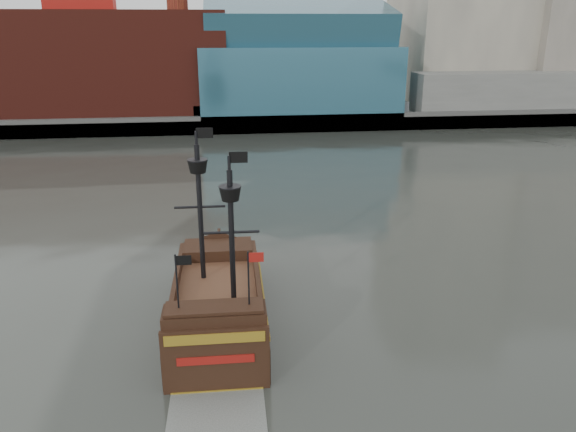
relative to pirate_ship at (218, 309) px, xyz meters
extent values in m
plane|color=#2C2F29|center=(3.02, -7.63, -1.00)|extent=(400.00, 400.00, 0.00)
cube|color=slate|center=(3.02, 84.37, 0.00)|extent=(220.00, 60.00, 2.00)
cube|color=#4C4C49|center=(3.02, 54.87, 0.30)|extent=(220.00, 1.00, 2.60)
cube|color=maroon|center=(-18.98, 64.37, 8.50)|extent=(42.00, 18.00, 15.00)
cube|color=#2B5E74|center=(13.02, 62.37, 6.00)|extent=(30.00, 16.00, 10.00)
cube|color=slate|center=(51.02, 58.37, 4.00)|extent=(40.00, 6.00, 6.00)
cube|color=#2B5E74|center=(13.02, 62.37, 14.00)|extent=(28.00, 14.94, 8.78)
cube|color=black|center=(0.00, 0.26, -0.43)|extent=(4.96, 11.46, 2.46)
cube|color=#502E1D|center=(0.00, 0.26, 0.94)|extent=(4.47, 10.32, 0.28)
cube|color=black|center=(0.10, 4.81, 1.27)|extent=(4.07, 2.35, 0.95)
cube|color=black|center=(-0.09, -4.66, 1.65)|extent=(4.53, 1.61, 1.71)
cube|color=black|center=(-0.11, -5.54, 0.13)|extent=(4.65, 0.33, 3.79)
cube|color=olive|center=(-0.11, -5.67, 1.65)|extent=(4.27, 0.16, 0.47)
cube|color=maroon|center=(-0.11, -5.67, 0.61)|extent=(3.32, 0.14, 0.38)
cylinder|color=black|center=(-0.73, 1.70, 4.78)|extent=(0.27, 0.27, 7.39)
cylinder|color=black|center=(0.82, -1.46, 4.49)|extent=(0.27, 0.27, 6.82)
cone|color=black|center=(-0.73, 1.70, 7.34)|extent=(1.06, 1.06, 0.66)
cone|color=black|center=(0.82, -1.46, 6.77)|extent=(1.06, 1.06, 0.66)
cube|color=black|center=(-0.30, 1.69, 9.04)|extent=(0.85, 0.05, 0.52)
cube|color=black|center=(1.25, -1.47, 8.47)|extent=(0.85, 0.05, 0.52)
cube|color=gray|center=(-0.14, -7.13, -1.00)|extent=(4.09, 3.49, 0.02)
camera|label=1|loc=(0.37, -26.58, 14.27)|focal=35.00mm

